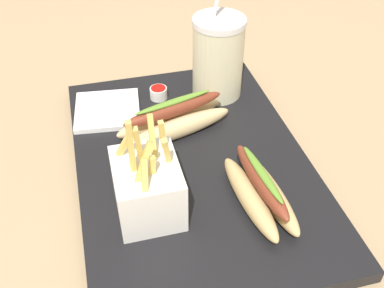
# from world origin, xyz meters

# --- Properties ---
(ground_plane) EXTENTS (2.40, 2.40, 0.02)m
(ground_plane) POSITION_xyz_m (0.00, 0.00, -0.01)
(ground_plane) COLOR tan
(food_tray) EXTENTS (0.50, 0.34, 0.02)m
(food_tray) POSITION_xyz_m (0.00, 0.00, 0.01)
(food_tray) COLOR black
(food_tray) RESTS_ON ground_plane
(soda_cup) EXTENTS (0.09, 0.09, 0.23)m
(soda_cup) POSITION_xyz_m (0.16, -0.09, 0.09)
(soda_cup) COLOR beige
(soda_cup) RESTS_ON food_tray
(fries_basket) EXTENTS (0.10, 0.08, 0.16)m
(fries_basket) POSITION_xyz_m (-0.08, 0.08, 0.06)
(fries_basket) COLOR white
(fries_basket) RESTS_ON food_tray
(hot_dog_1) EXTENTS (0.11, 0.20, 0.06)m
(hot_dog_1) POSITION_xyz_m (0.07, 0.01, 0.04)
(hot_dog_1) COLOR #E5C689
(hot_dog_1) RESTS_ON food_tray
(hot_dog_2) EXTENTS (0.16, 0.07, 0.06)m
(hot_dog_2) POSITION_xyz_m (-0.11, -0.07, 0.04)
(hot_dog_2) COLOR #DBB775
(hot_dog_2) RESTS_ON food_tray
(ketchup_cup_1) EXTENTS (0.03, 0.03, 0.02)m
(ketchup_cup_1) POSITION_xyz_m (0.17, 0.02, 0.03)
(ketchup_cup_1) COLOR white
(ketchup_cup_1) RESTS_ON food_tray
(ketchup_cup_2) EXTENTS (0.03, 0.03, 0.02)m
(ketchup_cup_2) POSITION_xyz_m (-0.00, 0.09, 0.03)
(ketchup_cup_2) COLOR white
(ketchup_cup_2) RESTS_ON food_tray
(napkin_stack) EXTENTS (0.12, 0.12, 0.01)m
(napkin_stack) POSITION_xyz_m (0.15, 0.11, 0.02)
(napkin_stack) COLOR white
(napkin_stack) RESTS_ON food_tray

